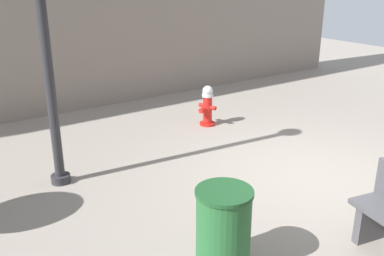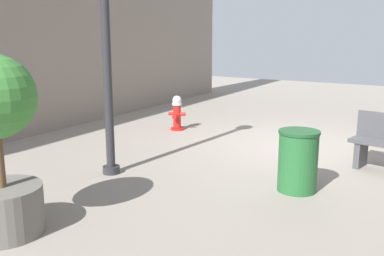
% 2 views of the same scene
% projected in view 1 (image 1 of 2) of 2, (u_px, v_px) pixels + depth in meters
% --- Properties ---
extents(ground_plane, '(23.40, 23.40, 0.00)m').
position_uv_depth(ground_plane, '(315.00, 178.00, 6.54)').
color(ground_plane, gray).
extents(fire_hydrant, '(0.41, 0.38, 0.82)m').
position_uv_depth(fire_hydrant, '(207.00, 106.00, 8.64)').
color(fire_hydrant, red).
rests_on(fire_hydrant, ground_plane).
extents(trash_bin, '(0.59, 0.59, 0.90)m').
position_uv_depth(trash_bin, '(223.00, 229.00, 4.43)').
color(trash_bin, '#266633').
rests_on(trash_bin, ground_plane).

